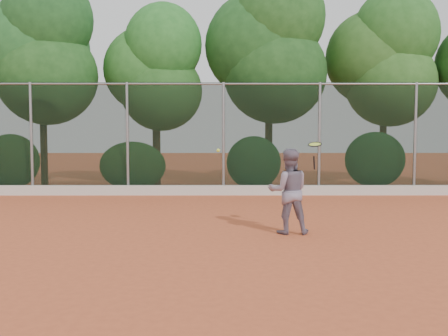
{
  "coord_description": "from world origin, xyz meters",
  "views": [
    {
      "loc": [
        -0.03,
        -8.6,
        1.92
      ],
      "look_at": [
        0.0,
        1.0,
        1.25
      ],
      "focal_mm": 40.0,
      "sensor_mm": 36.0,
      "label": 1
    }
  ],
  "objects": [
    {
      "name": "chainlink_fence",
      "position": [
        -0.0,
        7.0,
        1.86
      ],
      "size": [
        24.09,
        0.09,
        3.5
      ],
      "color": "black",
      "rests_on": "ground"
    },
    {
      "name": "tennis_player",
      "position": [
        1.23,
        0.86,
        0.81
      ],
      "size": [
        0.8,
        0.62,
        1.63
      ],
      "primitive_type": "imported",
      "rotation": [
        0.0,
        0.0,
        3.15
      ],
      "color": "slate",
      "rests_on": "ground"
    },
    {
      "name": "foliage_backdrop",
      "position": [
        -0.55,
        8.98,
        4.4
      ],
      "size": [
        23.7,
        3.63,
        7.55
      ],
      "color": "#3C2617",
      "rests_on": "ground"
    },
    {
      "name": "ground",
      "position": [
        0.0,
        0.0,
        0.0
      ],
      "size": [
        80.0,
        80.0,
        0.0
      ],
      "primitive_type": "plane",
      "color": "#CB5730",
      "rests_on": "ground"
    },
    {
      "name": "tennis_ball_in_flight",
      "position": [
        -0.11,
        0.43,
        1.61
      ],
      "size": [
        0.06,
        0.06,
        0.06
      ],
      "color": "#DBEE36",
      "rests_on": "ground"
    },
    {
      "name": "concrete_curb",
      "position": [
        0.0,
        6.82,
        0.15
      ],
      "size": [
        24.0,
        0.2,
        0.3
      ],
      "primitive_type": "cube",
      "color": "beige",
      "rests_on": "ground"
    },
    {
      "name": "tennis_racket",
      "position": [
        1.72,
        0.83,
        1.67
      ],
      "size": [
        0.34,
        0.34,
        0.53
      ],
      "color": "black",
      "rests_on": "ground"
    }
  ]
}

